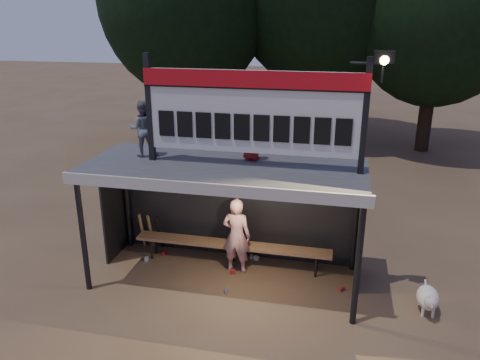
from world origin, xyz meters
name	(u,v)px	position (x,y,z in m)	size (l,w,h in m)	color
ground	(226,278)	(0.00, 0.00, 0.00)	(80.00, 80.00, 0.00)	brown
player	(236,236)	(0.15, 0.33, 0.77)	(0.56, 0.37, 1.54)	white
child_a	(143,129)	(-1.60, 0.20, 2.84)	(0.51, 0.39, 1.04)	slate
child_b	(252,138)	(0.43, 0.38, 2.74)	(0.41, 0.26, 0.83)	maroon
dugout_shelter	(228,185)	(0.00, 0.24, 1.85)	(5.10, 2.08, 2.32)	#404042
scoreboard_assembly	(256,110)	(0.56, -0.01, 3.32)	(4.10, 0.27, 1.99)	black
bench	(232,245)	(0.00, 0.55, 0.43)	(4.00, 0.35, 0.48)	#8F6743
tree_right	(440,4)	(5.00, 10.50, 5.19)	(6.08, 6.08, 8.72)	black
dog	(428,298)	(3.64, -0.33, 0.28)	(0.36, 0.81, 0.49)	white
bats	(151,231)	(-1.86, 0.82, 0.43)	(0.48, 0.33, 0.84)	#956A45
litter	(228,267)	(-0.04, 0.35, 0.04)	(4.07, 1.50, 0.08)	#A51C1C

